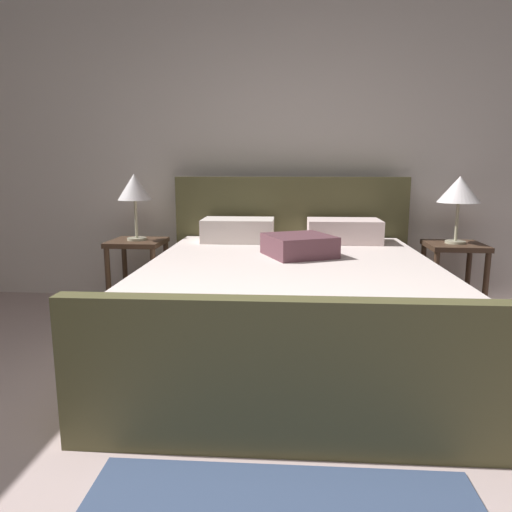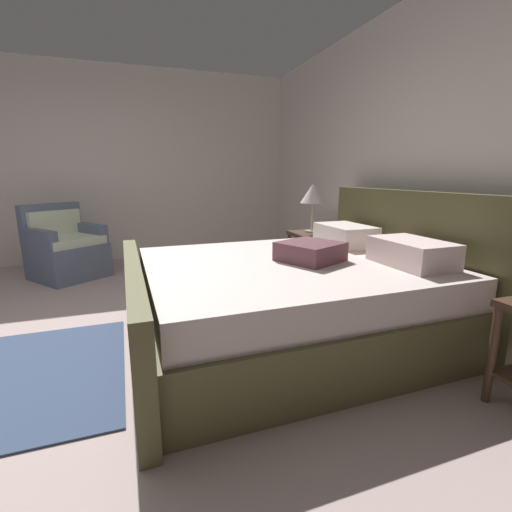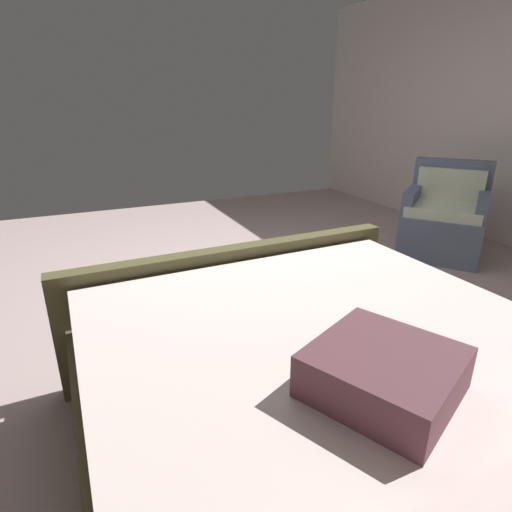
# 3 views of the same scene
# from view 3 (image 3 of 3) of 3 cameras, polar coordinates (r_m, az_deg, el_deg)

# --- Properties ---
(ground_plane) EXTENTS (5.99, 6.38, 0.02)m
(ground_plane) POSITION_cam_3_polar(r_m,az_deg,el_deg) (3.40, -2.08, -4.89)
(ground_plane) COLOR #B39C99
(bed) EXTENTS (2.01, 2.34, 1.12)m
(bed) POSITION_cam_3_polar(r_m,az_deg,el_deg) (1.65, 14.61, -22.59)
(bed) COLOR brown
(bed) RESTS_ON ground
(armchair) EXTENTS (1.02, 1.01, 0.90)m
(armchair) POSITION_cam_3_polar(r_m,az_deg,el_deg) (4.50, 24.32, 4.57)
(armchair) COLOR slate
(armchair) RESTS_ON ground
(area_rug) EXTENTS (1.46, 1.25, 0.01)m
(area_rug) POSITION_cam_3_polar(r_m,az_deg,el_deg) (3.22, -6.92, -6.18)
(area_rug) COLOR #374766
(area_rug) RESTS_ON ground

